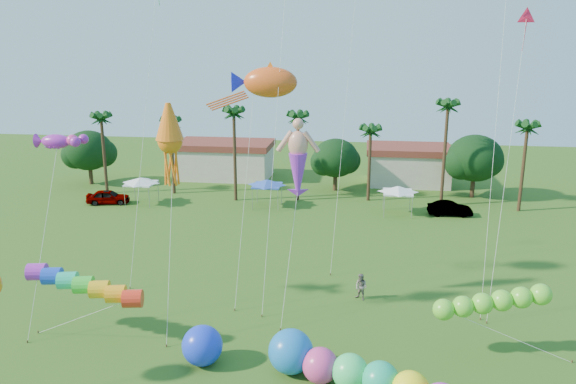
# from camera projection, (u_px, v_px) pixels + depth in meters

# --- Properties ---
(tree_line) EXTENTS (69.46, 8.91, 11.00)m
(tree_line) POSITION_uv_depth(u_px,v_px,m) (357.00, 158.00, 66.11)
(tree_line) COLOR #3A2819
(tree_line) RESTS_ON ground
(buildings_row) EXTENTS (35.00, 7.00, 4.00)m
(buildings_row) POSITION_uv_depth(u_px,v_px,m) (306.00, 165.00, 73.32)
(buildings_row) COLOR beige
(buildings_row) RESTS_ON ground
(tent_row) EXTENTS (31.00, 4.00, 0.60)m
(tent_row) POSITION_uv_depth(u_px,v_px,m) (266.00, 184.00, 60.42)
(tent_row) COLOR white
(tent_row) RESTS_ON ground
(car_a) EXTENTS (4.94, 2.78, 1.59)m
(car_a) POSITION_uv_depth(u_px,v_px,m) (108.00, 197.00, 62.58)
(car_a) COLOR #4C4C54
(car_a) RESTS_ON ground
(car_b) EXTENTS (4.56, 1.72, 1.49)m
(car_b) POSITION_uv_depth(u_px,v_px,m) (450.00, 209.00, 58.32)
(car_b) COLOR #4C4C54
(car_b) RESTS_ON ground
(spectator_b) EXTENTS (1.16, 1.11, 1.89)m
(spectator_b) POSITION_uv_depth(u_px,v_px,m) (361.00, 287.00, 39.17)
(spectator_b) COLOR gray
(spectator_b) RESTS_ON ground
(caterpillar_inflatable) EXTENTS (11.56, 6.68, 2.46)m
(caterpillar_inflatable) POSITION_uv_depth(u_px,v_px,m) (365.00, 377.00, 28.44)
(caterpillar_inflatable) COLOR #DE3A8D
(caterpillar_inflatable) RESTS_ON ground
(blue_ball) EXTENTS (2.28, 2.28, 2.28)m
(blue_ball) POSITION_uv_depth(u_px,v_px,m) (202.00, 345.00, 31.23)
(blue_ball) COLOR #1A37EC
(blue_ball) RESTS_ON ground
(rainbow_tube) EXTENTS (8.69, 1.33, 3.66)m
(rainbow_tube) POSITION_uv_depth(u_px,v_px,m) (101.00, 297.00, 32.71)
(rainbow_tube) COLOR red
(rainbow_tube) RESTS_ON ground
(green_worm) EXTENTS (10.60, 3.33, 3.57)m
(green_worm) POSITION_uv_depth(u_px,v_px,m) (444.00, 310.00, 31.72)
(green_worm) COLOR #66D52F
(green_worm) RESTS_ON ground
(merman_kite) EXTENTS (2.29, 5.37, 12.30)m
(merman_kite) POSITION_uv_depth(u_px,v_px,m) (298.00, 163.00, 36.83)
(merman_kite) COLOR tan
(merman_kite) RESTS_ON ground
(fish_kite) EXTENTS (5.76, 6.05, 16.03)m
(fish_kite) POSITION_uv_depth(u_px,v_px,m) (270.00, 82.00, 37.62)
(fish_kite) COLOR #EA531A
(fish_kite) RESTS_ON ground
(squid_kite) EXTENTS (1.87, 4.56, 14.13)m
(squid_kite) POSITION_uv_depth(u_px,v_px,m) (170.00, 141.00, 33.71)
(squid_kite) COLOR orange
(squid_kite) RESTS_ON ground
(lobster_kite) EXTENTS (3.70, 6.19, 12.09)m
(lobster_kite) POSITION_uv_depth(u_px,v_px,m) (56.00, 141.00, 35.30)
(lobster_kite) COLOR purple
(lobster_kite) RESTS_ON ground
(delta_kite_red) EXTENTS (2.25, 4.48, 19.62)m
(delta_kite_red) POSITION_uv_depth(u_px,v_px,m) (526.00, 22.00, 35.06)
(delta_kite_red) COLOR red
(delta_kite_red) RESTS_ON ground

